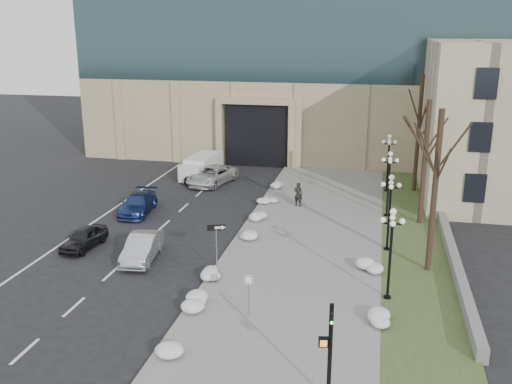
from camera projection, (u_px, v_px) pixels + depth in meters
The scene contains 31 objects.
ground at pixel (189, 344), 24.32m from camera, with size 160.00×160.00×0.00m, color black.
sidewalk at pixel (310, 236), 36.72m from camera, with size 9.00×40.00×0.12m, color gray.
curb at pixel (243, 230), 37.64m from camera, with size 0.30×40.00×0.14m, color gray.
grass_strip at pixel (415, 244), 35.40m from camera, with size 4.00×40.00×0.10m, color #3B4824.
stone_wall at pixel (445, 230), 36.79m from camera, with size 0.50×30.00×0.70m, color slate.
car_a at pixel (84, 238), 34.69m from camera, with size 1.51×3.75×1.28m, color black.
car_b at pixel (142, 248), 32.93m from camera, with size 1.54×4.42×1.46m, color #A9ABB1.
car_c at pixel (138, 204), 41.15m from camera, with size 1.94×4.78×1.39m, color navy.
car_d at pixel (212, 175), 48.68m from camera, with size 2.54×5.51×1.53m, color silver.
car_e at pixel (195, 174), 49.59m from camera, with size 1.47×3.66×1.25m, color #323237.
pedestrian at pixel (298, 194), 42.32m from camera, with size 0.66×0.43×1.81m, color black.
box_truck at pixel (201, 167), 51.15m from camera, with size 2.47×5.89×1.82m.
one_way_sign at pixel (219, 233), 30.92m from camera, with size 1.01×0.45×2.72m.
keep_sign at pixel (249, 287), 26.05m from camera, with size 0.47×0.13×2.18m.
traffic_signal at pixel (329, 355), 20.03m from camera, with size 0.67×0.89×3.92m.
snow_clump_a at pixel (162, 357), 22.86m from camera, with size 1.10×1.60×0.36m, color white.
snow_clump_b at pixel (201, 304), 27.15m from camera, with size 1.10×1.60×0.36m, color white.
snow_clump_c at pixel (213, 273), 30.53m from camera, with size 1.10×1.60×0.36m, color white.
snow_clump_d at pixel (243, 239), 35.53m from camera, with size 1.10×1.60×0.36m, color white.
snow_clump_e at pixel (259, 218), 39.43m from camera, with size 1.10×1.60×0.36m, color white.
snow_clump_f at pixel (268, 200), 43.42m from camera, with size 1.10×1.60×0.36m, color white.
snow_clump_g at pixel (274, 185), 47.36m from camera, with size 1.10×1.60×0.36m, color white.
snow_clump_h at pixel (372, 320), 25.72m from camera, with size 1.10×1.60×0.36m, color white.
snow_clump_i at pixel (369, 268), 31.24m from camera, with size 1.10×1.60×0.36m, color white.
lamppost_a at pixel (391, 242), 27.40m from camera, with size 1.18×1.18×4.76m.
lamppost_b at pixel (390, 202), 33.49m from camera, with size 1.18×1.18×4.76m.
lamppost_c at pixel (389, 175), 39.59m from camera, with size 1.18×1.18×4.76m.
lamppost_d at pixel (389, 155), 45.68m from camera, with size 1.18×1.18×4.76m.
tree_near at pixel (437, 169), 29.92m from camera, with size 3.20×3.20×9.00m.
tree_mid at pixel (426, 145), 37.52m from camera, with size 3.20×3.20×8.50m.
tree_far at pixel (420, 117), 44.84m from camera, with size 3.20×3.20×9.50m.
Camera 1 is at (7.38, -20.41, 13.08)m, focal length 40.00 mm.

